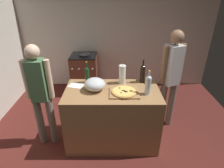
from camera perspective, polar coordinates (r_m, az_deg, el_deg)
The scene contains 14 objects.
ground_plane at distance 3.62m, azimuth -0.73°, elevation -10.00°, with size 4.68×3.36×0.02m, color #511E19.
kitchen_wall_rear at distance 4.41m, azimuth -0.64°, elevation 15.62°, with size 4.68×0.10×2.60m, color silver.
counter at distance 2.87m, azimuth 0.00°, elevation -9.86°, with size 1.35×0.74×0.90m, color #9E7247.
cutting_board at distance 2.55m, azimuth 3.69°, elevation -2.72°, with size 0.40×0.32×0.02m, color #9E7247.
pizza at distance 2.54m, azimuth 3.71°, elevation -2.31°, with size 0.34×0.34×0.03m.
mixing_bowl at distance 2.60m, azimuth -5.37°, elevation -0.11°, with size 0.29×0.29×0.18m.
paper_towel_roll at distance 2.78m, azimuth 3.08°, elevation 2.98°, with size 0.10×0.10×0.29m.
wine_bottle_green at distance 2.83m, azimuth 9.30°, elevation 3.38°, with size 0.07×0.07×0.36m.
wine_bottle_clear at distance 2.82m, azimuth -7.71°, elevation 3.02°, with size 0.06×0.06×0.33m.
wine_bottle_dark at distance 2.51m, azimuth 10.98°, elevation -0.01°, with size 0.08×0.08×0.34m.
recipe_sheet at distance 2.80m, azimuth -11.08°, elevation -0.49°, with size 0.21×0.15×0.00m, color white.
stove at distance 4.33m, azimuth -8.45°, elevation 3.22°, with size 0.57×0.58×0.92m.
person_in_stripes at distance 2.77m, azimuth -21.27°, elevation -2.28°, with size 0.39×0.21×1.57m.
person_in_red at distance 3.06m, azimuth 17.58°, elevation 2.52°, with size 0.37×0.27×1.67m.
Camera 1 is at (0.04, -1.51, 2.17)m, focal length 29.77 mm.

